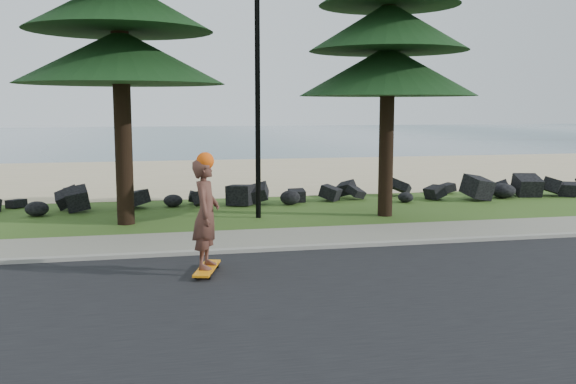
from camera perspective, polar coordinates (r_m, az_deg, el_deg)
name	(u,v)px	position (r m, az deg, el deg)	size (l,w,h in m)	color
ground	(282,242)	(14.44, -0.56, -4.45)	(160.00, 160.00, 0.00)	#37571B
road	(339,301)	(10.21, 4.55, -9.61)	(160.00, 7.00, 0.02)	black
kerb	(290,248)	(13.57, 0.20, -5.03)	(160.00, 0.20, 0.10)	gray
sidewalk	(280,238)	(14.63, -0.72, -4.14)	(160.00, 2.00, 0.08)	gray
beach_sand	(217,174)	(28.64, -6.36, 1.59)	(160.00, 15.00, 0.01)	tan
ocean	(180,136)	(64.97, -9.61, 4.94)	(160.00, 58.00, 0.01)	#335462
seawall_boulders	(246,204)	(19.87, -3.78, -1.11)	(60.00, 2.40, 1.10)	black
lamp_post	(257,64)	(17.30, -2.74, 11.32)	(0.25, 0.14, 8.14)	black
skateboarder	(206,214)	(11.59, -7.29, -1.97)	(0.65, 1.22, 2.20)	orange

